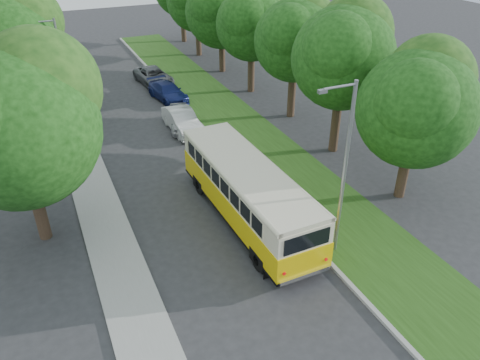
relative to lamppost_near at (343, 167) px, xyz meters
name	(u,v)px	position (x,y,z in m)	size (l,w,h in m)	color
ground	(225,244)	(-4.21, 2.50, -4.37)	(120.00, 120.00, 0.00)	#2B2B2E
curb	(249,177)	(-0.61, 7.50, -4.29)	(0.20, 70.00, 0.15)	gray
grass_verge	(285,169)	(1.74, 7.50, -4.30)	(4.50, 70.00, 0.13)	#204412
sidewalk	(100,211)	(-9.01, 7.50, -4.31)	(2.20, 70.00, 0.12)	gray
treeline	(168,26)	(-1.06, 20.49, 1.56)	(24.27, 41.91, 9.46)	#332319
lamppost_near	(343,167)	(0.00, 0.00, 0.00)	(1.71, 0.16, 8.00)	gray
lamppost_far	(62,72)	(-8.91, 18.50, -0.25)	(1.71, 0.16, 7.50)	gray
warning_sign	(81,129)	(-8.71, 14.48, -2.66)	(0.56, 0.10, 2.50)	gray
vintage_bus	(247,194)	(-2.50, 3.76, -2.81)	(2.70, 10.47, 3.11)	yellow
car_silver	(181,118)	(-1.90, 15.84, -3.64)	(1.72, 4.26, 1.45)	#A9A9AE
car_white	(182,121)	(-2.04, 15.20, -3.61)	(1.60, 4.58, 1.51)	silver
car_blue	(168,92)	(-1.21, 21.38, -3.69)	(1.89, 4.65, 1.35)	navy
car_grey	(154,76)	(-1.21, 25.59, -3.68)	(2.28, 4.94, 1.37)	#56595D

